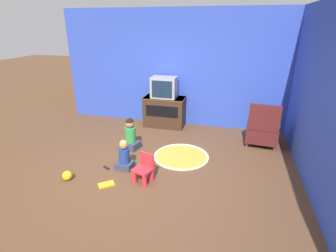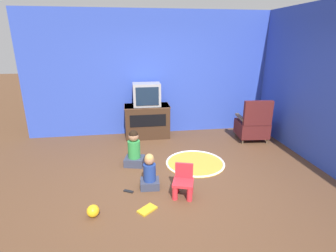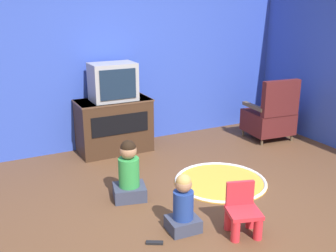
% 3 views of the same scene
% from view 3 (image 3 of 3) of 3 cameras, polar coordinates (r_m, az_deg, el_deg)
% --- Properties ---
extents(ground_plane, '(30.00, 30.00, 0.00)m').
position_cam_3_polar(ground_plane, '(4.06, 6.74, -12.38)').
color(ground_plane, brown).
extents(wall_back, '(5.69, 0.12, 2.79)m').
position_cam_3_polar(wall_back, '(5.68, -7.99, 11.05)').
color(wall_back, '#2D47B2').
rests_on(wall_back, ground_plane).
extents(tv_cabinet, '(1.01, 0.53, 0.75)m').
position_cam_3_polar(tv_cabinet, '(5.52, -7.83, 0.16)').
color(tv_cabinet, '#382316').
rests_on(tv_cabinet, ground_plane).
extents(television, '(0.60, 0.40, 0.51)m').
position_cam_3_polar(television, '(5.34, -7.98, 6.37)').
color(television, '#939399').
rests_on(television, tv_cabinet).
extents(black_armchair, '(0.68, 0.66, 0.95)m').
position_cam_3_polar(black_armchair, '(6.17, 14.62, 1.29)').
color(black_armchair, brown).
rests_on(black_armchair, ground_plane).
extents(yellow_kid_chair, '(0.36, 0.35, 0.47)m').
position_cam_3_polar(yellow_kid_chair, '(3.70, 10.78, -12.44)').
color(yellow_kid_chair, red).
rests_on(yellow_kid_chair, ground_plane).
extents(play_mat, '(1.08, 1.08, 0.04)m').
position_cam_3_polar(play_mat, '(4.70, 7.62, -7.95)').
color(play_mat, gold).
rests_on(play_mat, ground_plane).
extents(child_watching_left, '(0.30, 0.27, 0.56)m').
position_cam_3_polar(child_watching_left, '(3.64, 2.22, -11.61)').
color(child_watching_left, '#33384C').
rests_on(child_watching_left, ground_plane).
extents(child_watching_center, '(0.40, 0.37, 0.66)m').
position_cam_3_polar(child_watching_center, '(4.20, -5.69, -6.93)').
color(child_watching_center, '#33384C').
rests_on(child_watching_center, ground_plane).
extents(remote_control, '(0.15, 0.11, 0.02)m').
position_cam_3_polar(remote_control, '(3.58, -1.96, -16.57)').
color(remote_control, black).
rests_on(remote_control, ground_plane).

